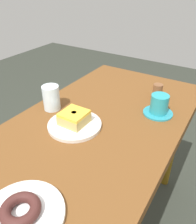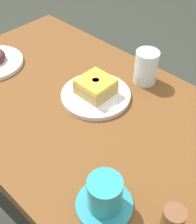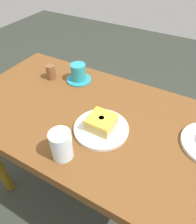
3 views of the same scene
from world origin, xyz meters
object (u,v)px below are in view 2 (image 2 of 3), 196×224
object	(u,v)px
coffee_cup	(105,196)
sugar_jar	(172,221)
donut_glazed_square	(96,86)
plate_glazed_square	(96,95)
water_glass	(146,67)

from	to	relation	value
coffee_cup	sugar_jar	distance (m)	0.15
donut_glazed_square	plate_glazed_square	bearing A→B (deg)	0.00
donut_glazed_square	water_glass	bearing A→B (deg)	-109.15
plate_glazed_square	water_glass	bearing A→B (deg)	-109.15
coffee_cup	sugar_jar	bearing A→B (deg)	-158.28
donut_glazed_square	water_glass	distance (m)	0.18
plate_glazed_square	donut_glazed_square	distance (m)	0.04
donut_glazed_square	coffee_cup	size ratio (longest dim) A/B	0.77
sugar_jar	coffee_cup	bearing A→B (deg)	21.72
donut_glazed_square	coffee_cup	xyz separation A→B (m)	(-0.27, 0.25, -0.00)
coffee_cup	sugar_jar	size ratio (longest dim) A/B	1.73
water_glass	coffee_cup	xyz separation A→B (m)	(-0.21, 0.42, -0.01)
donut_glazed_square	coffee_cup	bearing A→B (deg)	137.03
water_glass	sugar_jar	size ratio (longest dim) A/B	1.50
plate_glazed_square	coffee_cup	xyz separation A→B (m)	(-0.27, 0.25, 0.03)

